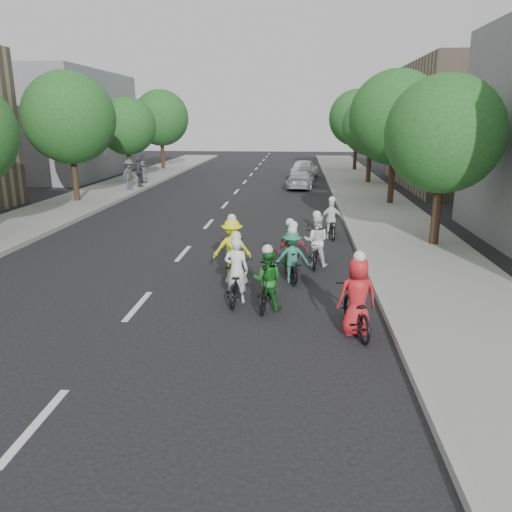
# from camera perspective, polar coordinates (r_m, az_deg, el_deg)

# --- Properties ---
(ground) EXTENTS (120.00, 120.00, 0.00)m
(ground) POSITION_cam_1_polar(r_m,az_deg,el_deg) (12.77, -13.34, -5.59)
(ground) COLOR black
(ground) RESTS_ON ground
(sidewalk_left) EXTENTS (4.00, 80.00, 0.15)m
(sidewalk_left) POSITION_cam_1_polar(r_m,az_deg,el_deg) (24.80, -23.99, 3.86)
(sidewalk_left) COLOR gray
(sidewalk_left) RESTS_ON ground
(curb_left) EXTENTS (0.18, 80.00, 0.18)m
(curb_left) POSITION_cam_1_polar(r_m,az_deg,el_deg) (23.92, -19.89, 3.93)
(curb_left) COLOR #999993
(curb_left) RESTS_ON ground
(sidewalk_right) EXTENTS (4.00, 80.00, 0.15)m
(sidewalk_right) POSITION_cam_1_polar(r_m,az_deg,el_deg) (22.14, 15.44, 3.39)
(sidewalk_right) COLOR gray
(sidewalk_right) RESTS_ON ground
(curb_right) EXTENTS (0.18, 80.00, 0.18)m
(curb_right) POSITION_cam_1_polar(r_m,az_deg,el_deg) (21.86, 10.40, 3.58)
(curb_right) COLOR #999993
(curb_right) RESTS_ON ground
(bldg_sw) EXTENTS (10.00, 14.00, 8.00)m
(bldg_sw) POSITION_cam_1_polar(r_m,az_deg,el_deg) (44.06, -22.69, 13.68)
(bldg_sw) COLOR slate
(bldg_sw) RESTS_ON ground
(bldg_se) EXTENTS (10.00, 14.00, 8.00)m
(bldg_se) POSITION_cam_1_polar(r_m,az_deg,el_deg) (37.32, 24.46, 13.37)
(bldg_se) COLOR gray
(bldg_se) RESTS_ON ground
(tree_l_3) EXTENTS (4.80, 4.80, 6.93)m
(tree_l_3) POSITION_cam_1_polar(r_m,az_deg,el_deg) (28.95, -20.55, 14.57)
(tree_l_3) COLOR black
(tree_l_3) RESTS_ON ground
(tree_l_4) EXTENTS (4.00, 4.00, 5.97)m
(tree_l_4) POSITION_cam_1_polar(r_m,az_deg,el_deg) (37.32, -14.53, 14.18)
(tree_l_4) COLOR black
(tree_l_4) RESTS_ON ground
(tree_l_5) EXTENTS (4.80, 4.80, 6.93)m
(tree_l_5) POSITION_cam_1_polar(r_m,az_deg,el_deg) (45.92, -10.82, 15.24)
(tree_l_5) COLOR black
(tree_l_5) RESTS_ON ground
(tree_r_0) EXTENTS (4.00, 4.00, 5.97)m
(tree_r_0) POSITION_cam_1_polar(r_m,az_deg,el_deg) (18.57, 20.68, 12.87)
(tree_r_0) COLOR black
(tree_r_0) RESTS_ON ground
(tree_r_1) EXTENTS (4.80, 4.80, 6.93)m
(tree_r_1) POSITION_cam_1_polar(r_m,az_deg,el_deg) (27.34, 15.71, 14.96)
(tree_r_1) COLOR black
(tree_r_1) RESTS_ON ground
(tree_r_2) EXTENTS (4.00, 4.00, 5.97)m
(tree_r_2) POSITION_cam_1_polar(r_m,az_deg,el_deg) (36.24, 13.02, 14.25)
(tree_r_2) COLOR black
(tree_r_2) RESTS_ON ground
(tree_r_3) EXTENTS (4.80, 4.80, 6.93)m
(tree_r_3) POSITION_cam_1_polar(r_m,az_deg,el_deg) (45.17, 11.48, 15.20)
(tree_r_3) COLOR black
(tree_r_3) RESTS_ON ground
(cyclist_0) EXTENTS (0.78, 1.92, 1.83)m
(cyclist_0) POSITION_cam_1_polar(r_m,az_deg,el_deg) (12.61, -2.20, -2.58)
(cyclist_0) COLOR black
(cyclist_0) RESTS_ON ground
(cyclist_1) EXTENTS (0.78, 1.91, 1.62)m
(cyclist_1) POSITION_cam_1_polar(r_m,az_deg,el_deg) (12.13, 1.32, -3.13)
(cyclist_1) COLOR black
(cyclist_1) RESTS_ON ground
(cyclist_2) EXTENTS (1.19, 2.01, 1.86)m
(cyclist_2) POSITION_cam_1_polar(r_m,az_deg,el_deg) (14.59, -2.71, 0.30)
(cyclist_2) COLOR black
(cyclist_2) RESTS_ON ground
(cyclist_3) EXTENTS (0.97, 1.78, 1.71)m
(cyclist_3) POSITION_cam_1_polar(r_m,az_deg,el_deg) (14.42, 4.21, -0.13)
(cyclist_3) COLOR black
(cyclist_3) RESTS_ON ground
(cyclist_4) EXTENTS (0.98, 1.97, 1.86)m
(cyclist_4) POSITION_cam_1_polar(r_m,az_deg,el_deg) (10.94, 11.40, -5.48)
(cyclist_4) COLOR black
(cyclist_4) RESTS_ON ground
(cyclist_5) EXTENTS (0.56, 1.71, 1.66)m
(cyclist_5) POSITION_cam_1_polar(r_m,az_deg,el_deg) (15.03, 3.84, 0.36)
(cyclist_5) COLOR black
(cyclist_5) RESTS_ON ground
(cyclist_6) EXTENTS (0.83, 2.01, 1.76)m
(cyclist_6) POSITION_cam_1_polar(r_m,az_deg,el_deg) (15.77, 6.85, 1.15)
(cyclist_6) COLOR black
(cyclist_6) RESTS_ON ground
(cyclist_7) EXTENTS (1.03, 1.54, 1.64)m
(cyclist_7) POSITION_cam_1_polar(r_m,az_deg,el_deg) (14.09, 4.11, -0.50)
(cyclist_7) COLOR black
(cyclist_7) RESTS_ON ground
(cyclist_8) EXTENTS (0.90, 1.76, 1.63)m
(cyclist_8) POSITION_cam_1_polar(r_m,az_deg,el_deg) (19.56, 8.57, 3.68)
(cyclist_8) COLOR black
(cyclist_8) RESTS_ON ground
(follow_car_lead) EXTENTS (1.92, 4.14, 1.17)m
(follow_car_lead) POSITION_cam_1_polar(r_m,az_deg,el_deg) (33.40, 5.09, 8.69)
(follow_car_lead) COLOR silver
(follow_car_lead) RESTS_ON ground
(follow_car_trail) EXTENTS (2.40, 4.62, 1.50)m
(follow_car_trail) POSITION_cam_1_polar(r_m,az_deg,el_deg) (38.99, 5.57, 9.89)
(follow_car_trail) COLOR white
(follow_car_trail) RESTS_ON ground
(spectator_0) EXTENTS (1.04, 1.37, 1.89)m
(spectator_0) POSITION_cam_1_polar(r_m,az_deg,el_deg) (32.51, -14.28, 8.99)
(spectator_0) COLOR #4A4A56
(spectator_0) RESTS_ON sidewalk_left
(spectator_1) EXTENTS (0.73, 1.20, 1.91)m
(spectator_1) POSITION_cam_1_polar(r_m,az_deg,el_deg) (33.71, -13.23, 9.29)
(spectator_1) COLOR #44464F
(spectator_1) RESTS_ON sidewalk_left
(spectator_2) EXTENTS (0.69, 0.85, 1.51)m
(spectator_2) POSITION_cam_1_polar(r_m,az_deg,el_deg) (35.85, -12.77, 9.35)
(spectator_2) COLOR #494854
(spectator_2) RESTS_ON sidewalk_left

